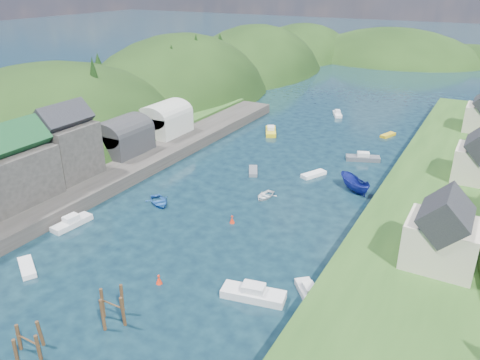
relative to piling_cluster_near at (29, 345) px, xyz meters
The scene contains 14 objects.
ground 55.99m from the piling_cluster_near, 87.98° to the left, with size 600.00×600.00×0.00m, color black.
hillside_left 92.12m from the piling_cluster_near, 117.99° to the left, with size 44.00×245.56×52.00m.
far_hills 180.37m from the piling_cluster_near, 88.98° to the left, with size 103.00×68.00×44.00m.
hill_trees 71.15m from the piling_cluster_near, 88.39° to the left, with size 91.47×146.62×12.04m.
quay_left 34.03m from the piling_cluster_near, 130.33° to the left, with size 12.00×110.00×2.00m, color #2D2B28.
terrace_left_grass 38.93m from the piling_cluster_near, 138.21° to the left, with size 12.00×110.00×2.50m, color #234719.
boat_sheds 51.14m from the piling_cluster_near, 118.13° to the left, with size 7.00×21.00×7.50m.
terrace_right 53.28m from the piling_cluster_near, 59.58° to the left, with size 16.00×120.00×2.40m, color #234719.
right_bank_cottages 62.19m from the piling_cluster_near, 61.09° to the left, with size 9.00×59.24×8.41m.
piling_cluster_near is the anchor object (origin of this frame).
piling_cluster_far 7.54m from the piling_cluster_near, 63.47° to the left, with size 3.08×2.88×3.90m.
channel_buoy_near 13.99m from the piling_cluster_near, 75.95° to the left, with size 0.70×0.70×1.10m.
channel_buoy_far 29.17m from the piling_cluster_near, 83.01° to the left, with size 0.70×0.70×1.10m.
moored_boats 31.25m from the piling_cluster_near, 86.75° to the left, with size 36.97×95.87×2.40m.
Camera 1 is at (29.06, -24.36, 30.20)m, focal length 35.00 mm.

